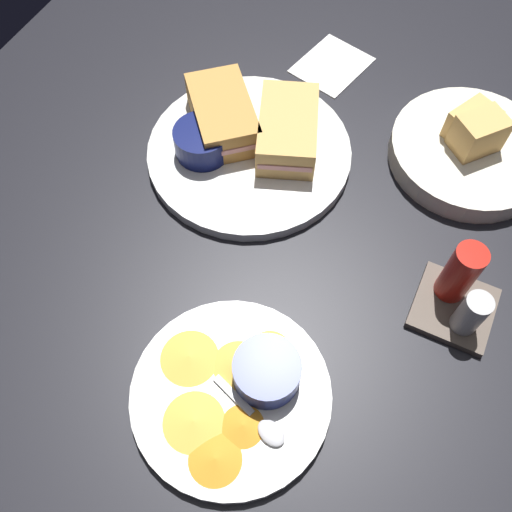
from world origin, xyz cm
name	(u,v)px	position (x,y,z in cm)	size (l,w,h in cm)	color
ground_plane	(302,215)	(0.00, 0.00, -1.50)	(110.00, 110.00, 3.00)	black
plate_sandwich_main	(249,152)	(-4.96, -10.11, 0.80)	(27.80, 27.80, 1.60)	silver
sandwich_half_near	(288,130)	(-8.25, -5.99, 4.00)	(14.87, 11.69, 4.80)	tan
sandwich_half_far	(223,115)	(-6.89, -15.03, 4.00)	(14.81, 14.24, 4.80)	#C68C42
ramekin_dark_sauce	(202,141)	(-1.87, -15.55, 3.67)	(7.45, 7.45, 3.85)	#0C144C
spoon_by_dark_ramekin	(245,141)	(-5.58, -11.11, 1.96)	(7.46, 8.52, 0.80)	silver
plate_chips_companion	(231,395)	(26.03, 2.75, 0.80)	(21.53, 21.53, 1.60)	silver
ramekin_light_gravy	(267,371)	(22.80, 5.44, 3.54)	(7.22, 7.22, 3.59)	navy
spoon_by_gravy_ramekin	(262,424)	(27.58, 7.15, 1.96)	(4.69, 9.79, 0.80)	silver
plantain_chip_scatter	(218,394)	(26.82, 1.68, 1.90)	(18.93, 15.64, 0.60)	gold
bread_basket_rear	(470,149)	(-17.43, 16.93, 2.07)	(21.38, 21.38, 8.01)	silver
condiment_caddy	(460,293)	(5.18, 21.33, 3.41)	(9.00, 9.00, 9.50)	brown
paper_napkin_folded	(332,65)	(-26.57, -6.44, 0.20)	(11.00, 9.00, 0.40)	white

